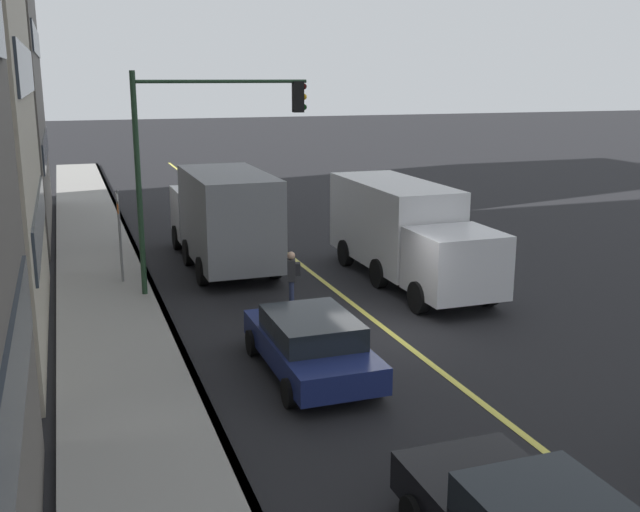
{
  "coord_description": "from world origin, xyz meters",
  "views": [
    {
      "loc": [
        -16.25,
        7.5,
        6.33
      ],
      "look_at": [
        0.32,
        1.74,
        2.05
      ],
      "focal_mm": 41.41,
      "sensor_mm": 36.0,
      "label": 1
    }
  ],
  "objects": [
    {
      "name": "truck_white",
      "position": [
        4.34,
        -2.49,
        1.62
      ],
      "size": [
        8.1,
        2.47,
        3.04
      ],
      "color": "silver",
      "rests_on": "ground"
    },
    {
      "name": "ground",
      "position": [
        0.0,
        0.0,
        0.0
      ],
      "size": [
        200.0,
        200.0,
        0.0
      ],
      "primitive_type": "plane",
      "color": "black"
    },
    {
      "name": "truck_gray",
      "position": [
        7.99,
        2.52,
        1.74
      ],
      "size": [
        7.6,
        2.61,
        3.31
      ],
      "color": "silver",
      "rests_on": "ground"
    },
    {
      "name": "sidewalk_slab",
      "position": [
        0.0,
        6.57,
        0.07
      ],
      "size": [
        80.0,
        2.86,
        0.15
      ],
      "primitive_type": "cube",
      "color": "gray",
      "rests_on": "ground"
    },
    {
      "name": "street_sign_post",
      "position": [
        6.56,
        6.05,
        1.76
      ],
      "size": [
        0.6,
        0.08,
        3.0
      ],
      "color": "slate",
      "rests_on": "ground"
    },
    {
      "name": "car_navy",
      "position": [
        -1.95,
        2.75,
        0.72
      ],
      "size": [
        4.51,
        2.05,
        1.36
      ],
      "color": "navy",
      "rests_on": "ground"
    },
    {
      "name": "curb_edge",
      "position": [
        0.0,
        5.22,
        0.07
      ],
      "size": [
        80.0,
        0.16,
        0.15
      ],
      "primitive_type": "cube",
      "color": "slate",
      "rests_on": "ground"
    },
    {
      "name": "traffic_light_mast",
      "position": [
        4.99,
        3.7,
        4.47
      ],
      "size": [
        0.28,
        5.09,
        6.49
      ],
      "color": "#1E3823",
      "rests_on": "ground"
    },
    {
      "name": "pedestrian_with_backpack",
      "position": [
        2.66,
        1.74,
        0.95
      ],
      "size": [
        0.43,
        0.44,
        1.64
      ],
      "color": "#262D4C",
      "rests_on": "ground"
    },
    {
      "name": "lane_stripe_center",
      "position": [
        0.0,
        0.0,
        0.01
      ],
      "size": [
        80.0,
        0.16,
        0.01
      ],
      "primitive_type": "cube",
      "color": "#D8CC4C",
      "rests_on": "ground"
    }
  ]
}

